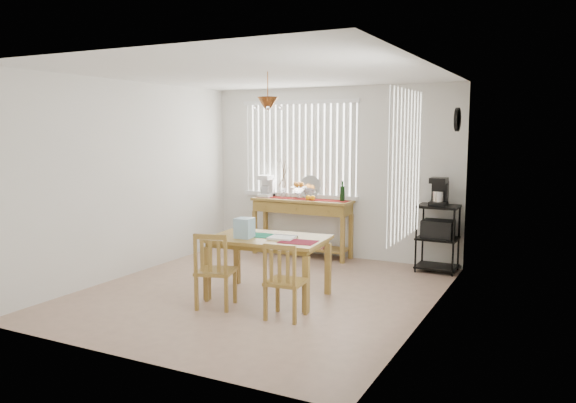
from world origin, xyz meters
The scene contains 10 objects.
ground centered at (0.00, 0.00, -0.01)m, with size 4.00×4.50×0.01m, color tan.
room_shell centered at (0.00, 0.02, 1.69)m, with size 4.20×4.70×2.70m.
sideboard centered at (-0.39, 2.01, 0.67)m, with size 1.59×0.45×0.89m.
sideboard_items centered at (-0.66, 2.02, 1.03)m, with size 1.51×0.38×0.68m.
wire_cart centered at (1.69, 1.99, 0.56)m, with size 0.55×0.44×0.93m.
cart_items centered at (1.69, 2.00, 1.10)m, with size 0.22×0.26×0.38m.
dining_table centered at (0.18, -0.12, 0.63)m, with size 1.40×0.96×0.71m.
table_items centered at (0.06, -0.24, 0.80)m, with size 1.05×0.46×0.23m.
chair_left centered at (-0.14, -0.75, 0.42)m, with size 0.49×0.49×0.85m.
chair_right centered at (0.71, -0.73, 0.40)m, with size 0.41×0.41×0.81m.
Camera 1 is at (3.29, -5.74, 1.95)m, focal length 35.00 mm.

